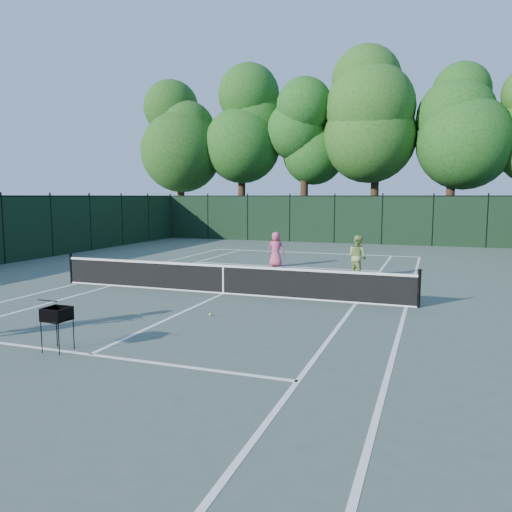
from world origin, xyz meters
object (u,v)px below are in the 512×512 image
(player_pink, at_px, (276,249))
(loose_ball_midcourt, at_px, (210,315))
(player_green, at_px, (358,257))
(ball_hopper, at_px, (57,314))

(player_pink, distance_m, loose_ball_midcourt, 9.18)
(player_green, xyz_separation_m, loose_ball_midcourt, (-2.64, -7.23, -0.76))
(ball_hopper, height_order, loose_ball_midcourt, ball_hopper)
(player_pink, relative_size, loose_ball_midcourt, 22.09)
(player_green, bearing_deg, ball_hopper, 105.96)
(ball_hopper, xyz_separation_m, loose_ball_midcourt, (1.60, 3.63, -0.70))
(player_pink, xyz_separation_m, ball_hopper, (-0.48, -12.72, -0.02))
(player_green, bearing_deg, player_pink, 10.99)
(player_pink, relative_size, ball_hopper, 1.72)
(player_pink, bearing_deg, player_green, 151.20)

